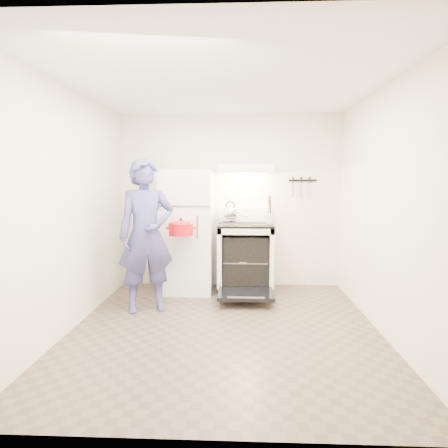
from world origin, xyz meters
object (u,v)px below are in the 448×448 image
Objects in this scene: refrigerator at (188,231)px; dutch_oven at (181,230)px; tea_kettle at (230,212)px; stove_body at (245,259)px; person at (146,236)px.

refrigerator is 0.55m from dutch_oven.
dutch_oven is at bearing -90.80° from refrigerator.
tea_kettle is at bearing 15.89° from refrigerator.
stove_body is 1.55m from person.
refrigerator is 5.56× the size of tea_kettle.
tea_kettle is 0.80× the size of dutch_oven.
tea_kettle is at bearing 146.57° from stove_body.
stove_body is 2.42× the size of dutch_oven.
refrigerator reaches higher than tea_kettle.
tea_kettle reaches higher than dutch_oven.
refrigerator is 0.94× the size of person.
dutch_oven reaches higher than stove_body.
stove_body is at bearing 14.57° from person.
person is 4.75× the size of dutch_oven.
stove_body is 0.51× the size of person.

